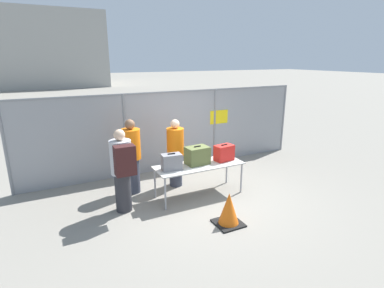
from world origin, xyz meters
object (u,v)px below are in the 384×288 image
at_px(utility_trailer, 176,142).
at_px(suitcase_red, 224,153).
at_px(inspection_table, 199,167).
at_px(security_worker_near, 175,152).
at_px(suitcase_grey, 172,162).
at_px(traffic_cone, 229,210).
at_px(security_worker_far, 132,156).
at_px(traveler_hooded, 122,168).
at_px(suitcase_olive, 197,155).

bearing_deg(utility_trailer, suitcase_red, -92.89).
xyz_separation_m(inspection_table, security_worker_near, (-0.25, 0.75, 0.17)).
bearing_deg(inspection_table, suitcase_red, 0.08).
distance_m(suitcase_grey, utility_trailer, 3.57).
distance_m(utility_trailer, traffic_cone, 4.63).
distance_m(security_worker_far, traffic_cone, 2.58).
bearing_deg(suitcase_grey, suitcase_red, 0.72).
xyz_separation_m(traveler_hooded, security_worker_near, (1.47, 0.75, -0.09)).
bearing_deg(suitcase_grey, inspection_table, 1.33).
bearing_deg(traffic_cone, suitcase_red, 61.57).
distance_m(inspection_table, traffic_cone, 1.41).
xyz_separation_m(security_worker_far, traffic_cone, (1.22, -2.19, -0.60)).
xyz_separation_m(traveler_hooded, security_worker_far, (0.42, 0.84, -0.05)).
height_order(security_worker_far, traffic_cone, security_worker_far).
height_order(traveler_hooded, utility_trailer, traveler_hooded).
xyz_separation_m(inspection_table, traffic_cone, (-0.08, -1.36, -0.39)).
distance_m(suitcase_olive, utility_trailer, 3.28).
relative_size(inspection_table, traveler_hooded, 1.17).
bearing_deg(suitcase_red, suitcase_grey, -179.28).
bearing_deg(suitcase_red, utility_trailer, 87.11).
distance_m(traveler_hooded, traffic_cone, 2.22).
bearing_deg(security_worker_near, inspection_table, 88.71).
bearing_deg(suitcase_red, inspection_table, -179.92).
xyz_separation_m(suitcase_olive, traffic_cone, (-0.07, -1.42, -0.64)).
distance_m(security_worker_near, traffic_cone, 2.18).
relative_size(traveler_hooded, security_worker_far, 0.99).
height_order(suitcase_red, traffic_cone, suitcase_red).
bearing_deg(utility_trailer, security_worker_near, -113.52).
bearing_deg(inspection_table, security_worker_far, 147.19).
height_order(suitcase_olive, traveler_hooded, traveler_hooded).
height_order(suitcase_red, utility_trailer, suitcase_red).
bearing_deg(security_worker_far, traveler_hooded, 35.17).
bearing_deg(traffic_cone, suitcase_grey, 113.69).
distance_m(suitcase_grey, security_worker_near, 0.87).
xyz_separation_m(suitcase_red, utility_trailer, (0.16, 3.19, -0.56)).
height_order(utility_trailer, traffic_cone, traffic_cone).
distance_m(security_worker_near, utility_trailer, 2.71).
distance_m(security_worker_far, utility_trailer, 3.21).
height_order(traveler_hooded, security_worker_far, security_worker_far).
distance_m(inspection_table, suitcase_red, 0.69).
bearing_deg(inspection_table, suitcase_olive, 103.24).
xyz_separation_m(inspection_table, traveler_hooded, (-1.71, -0.00, 0.26)).
height_order(suitcase_olive, suitcase_red, suitcase_olive).
xyz_separation_m(suitcase_olive, utility_trailer, (0.83, 3.13, -0.58)).
distance_m(suitcase_grey, security_worker_far, 1.06).
distance_m(suitcase_grey, traveler_hooded, 1.04).
relative_size(security_worker_near, utility_trailer, 0.44).
bearing_deg(inspection_table, utility_trailer, 75.70).
xyz_separation_m(suitcase_grey, suitcase_red, (1.32, 0.02, 0.01)).
xyz_separation_m(suitcase_grey, utility_trailer, (1.48, 3.20, -0.55)).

